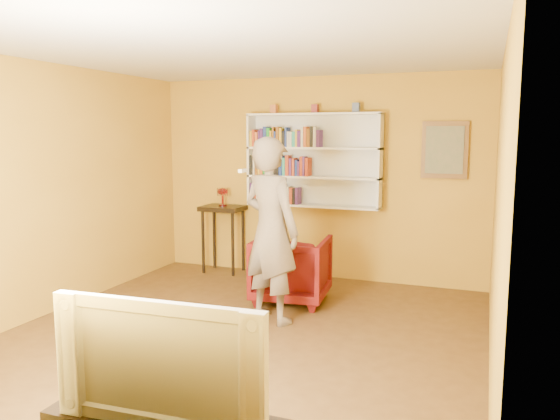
# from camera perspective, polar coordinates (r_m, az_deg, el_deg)

# --- Properties ---
(room_shell) EXTENTS (5.30, 5.80, 2.88)m
(room_shell) POSITION_cam_1_polar(r_m,az_deg,el_deg) (5.11, -4.50, -2.57)
(room_shell) COLOR #4B3318
(room_shell) RESTS_ON ground
(bookshelf) EXTENTS (1.80, 0.29, 1.23)m
(bookshelf) POSITION_cam_1_polar(r_m,az_deg,el_deg) (7.28, 3.64, 5.18)
(bookshelf) COLOR white
(bookshelf) RESTS_ON room_shell
(books_row_lower) EXTENTS (0.69, 0.19, 0.27)m
(books_row_lower) POSITION_cam_1_polar(r_m,az_deg,el_deg) (7.39, -0.49, 1.63)
(books_row_lower) COLOR #472165
(books_row_lower) RESTS_ON bookshelf
(books_row_middle) EXTENTS (0.83, 0.19, 0.27)m
(books_row_middle) POSITION_cam_1_polar(r_m,az_deg,el_deg) (7.33, -0.03, 4.61)
(books_row_middle) COLOR black
(books_row_middle) RESTS_ON bookshelf
(books_row_upper) EXTENTS (0.98, 0.18, 0.27)m
(books_row_upper) POSITION_cam_1_polar(r_m,az_deg,el_deg) (7.28, 0.69, 7.55)
(books_row_upper) COLOR gold
(books_row_upper) RESTS_ON bookshelf
(ornament_left) EXTENTS (0.08, 0.08, 0.12)m
(ornament_left) POSITION_cam_1_polar(r_m,az_deg,el_deg) (7.41, -0.66, 10.49)
(ornament_left) COLOR #BB6435
(ornament_left) RESTS_ON bookshelf
(ornament_centre) EXTENTS (0.08, 0.08, 0.11)m
(ornament_centre) POSITION_cam_1_polar(r_m,az_deg,el_deg) (7.22, 3.68, 10.52)
(ornament_centre) COLOR maroon
(ornament_centre) RESTS_ON bookshelf
(ornament_right) EXTENTS (0.09, 0.09, 0.12)m
(ornament_right) POSITION_cam_1_polar(r_m,az_deg,el_deg) (7.07, 7.97, 10.55)
(ornament_right) COLOR #485478
(ornament_right) RESTS_ON bookshelf
(framed_painting) EXTENTS (0.55, 0.05, 0.70)m
(framed_painting) POSITION_cam_1_polar(r_m,az_deg,el_deg) (7.01, 16.82, 6.03)
(framed_painting) COLOR brown
(framed_painting) RESTS_ON room_shell
(console_table) EXTENTS (0.58, 0.44, 0.94)m
(console_table) POSITION_cam_1_polar(r_m,az_deg,el_deg) (7.70, -5.99, -0.78)
(console_table) COLOR black
(console_table) RESTS_ON ground
(ruby_lustre) EXTENTS (0.16, 0.16, 0.25)m
(ruby_lustre) POSITION_cam_1_polar(r_m,az_deg,el_deg) (7.66, -6.02, 1.77)
(ruby_lustre) COLOR maroon
(ruby_lustre) RESTS_ON console_table
(armchair) EXTENTS (0.90, 0.93, 0.77)m
(armchair) POSITION_cam_1_polar(r_m,az_deg,el_deg) (6.39, 1.21, -6.18)
(armchair) COLOR #460508
(armchair) RESTS_ON ground
(person) EXTENTS (0.82, 0.69, 1.92)m
(person) POSITION_cam_1_polar(r_m,az_deg,el_deg) (5.61, -0.95, -2.16)
(person) COLOR brown
(person) RESTS_ON ground
(game_remote) EXTENTS (0.04, 0.15, 0.04)m
(game_remote) POSITION_cam_1_polar(r_m,az_deg,el_deg) (5.43, -3.87, 4.13)
(game_remote) COLOR white
(game_remote) RESTS_ON person
(television) EXTENTS (1.15, 0.21, 0.66)m
(television) POSITION_cam_1_polar(r_m,az_deg,el_deg) (2.95, -11.55, -14.80)
(television) COLOR black
(television) RESTS_ON tv_cabinet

